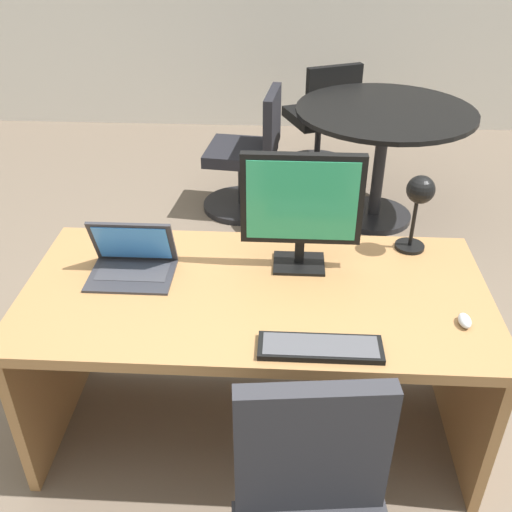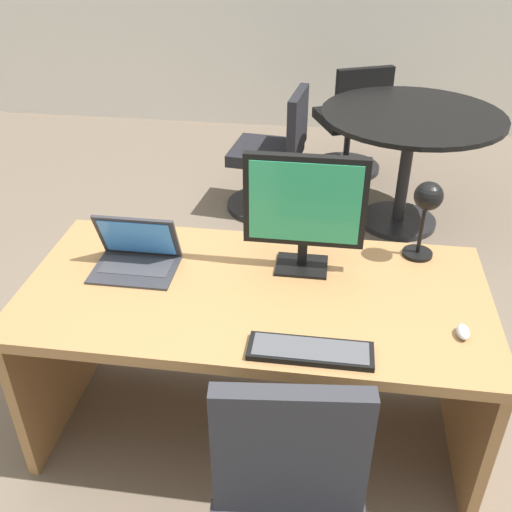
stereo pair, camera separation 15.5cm
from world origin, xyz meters
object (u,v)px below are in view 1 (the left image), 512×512
object	(u,v)px
meeting_chair_far	(322,127)
meeting_chair_near	(249,162)
laptop	(132,256)
mouse	(465,321)
desk_lamp	(419,199)
desk	(256,323)
meeting_table	(383,138)
keyboard	(320,348)
monitor	(302,204)

from	to	relation	value
meeting_chair_far	meeting_chair_near	bearing A→B (deg)	-126.73
laptop	meeting_chair_far	size ratio (longest dim) A/B	0.36
mouse	meeting_chair_far	world-z (taller)	meeting_chair_far
laptop	desk_lamp	xyz separation A→B (m)	(1.09, 0.20, 0.17)
desk_lamp	meeting_chair_near	size ratio (longest dim) A/B	0.39
desk	meeting_table	xyz separation A→B (m)	(0.73, 1.90, 0.06)
keyboard	meeting_chair_near	distance (m)	2.44
laptop	keyboard	size ratio (longest dim) A/B	0.79
meeting_table	monitor	bearing A→B (deg)	-107.74
meeting_table	meeting_chair_far	size ratio (longest dim) A/B	1.30
keyboard	meeting_chair_far	bearing A→B (deg)	87.21
laptop	desk_lamp	world-z (taller)	desk_lamp
desk	mouse	size ratio (longest dim) A/B	22.82
monitor	meeting_chair_near	xyz separation A→B (m)	(-0.32, 1.88, -0.65)
mouse	meeting_table	world-z (taller)	meeting_table
mouse	meeting_chair_near	distance (m)	2.42
desk_lamp	meeting_chair_far	size ratio (longest dim) A/B	0.38
desk	monitor	bearing A→B (deg)	38.23
monitor	keyboard	world-z (taller)	monitor
mouse	meeting_chair_near	xyz separation A→B (m)	(-0.88, 2.22, -0.40)
keyboard	meeting_table	distance (m)	2.33
monitor	laptop	world-z (taller)	monitor
mouse	meeting_table	xyz separation A→B (m)	(0.01, 2.12, -0.16)
desk_lamp	meeting_chair_far	xyz separation A→B (m)	(-0.24, 2.47, -0.61)
meeting_chair_near	meeting_chair_far	bearing A→B (deg)	53.27
desk	meeting_chair_near	size ratio (longest dim) A/B	1.99
desk	monitor	xyz separation A→B (m)	(0.16, 0.13, 0.47)
desk	desk_lamp	distance (m)	0.80
desk	laptop	world-z (taller)	laptop
meeting_chair_far	keyboard	bearing A→B (deg)	-92.79
desk	laptop	size ratio (longest dim) A/B	5.42
desk	meeting_table	bearing A→B (deg)	69.02
mouse	desk	bearing A→B (deg)	163.61
mouse	monitor	bearing A→B (deg)	148.73
keyboard	monitor	bearing A→B (deg)	97.43
meeting_table	desk	bearing A→B (deg)	-110.98
desk	laptop	bearing A→B (deg)	173.66
laptop	meeting_table	xyz separation A→B (m)	(1.21, 1.85, -0.21)
monitor	meeting_chair_far	bearing A→B (deg)	85.25
desk	mouse	bearing A→B (deg)	-16.39
monitor	mouse	size ratio (longest dim) A/B	6.17
monitor	meeting_table	distance (m)	1.91
desk_lamp	meeting_chair_near	bearing A→B (deg)	113.93
keyboard	desk_lamp	world-z (taller)	desk_lamp
meeting_table	meeting_chair_near	distance (m)	0.93
laptop	keyboard	world-z (taller)	laptop
monitor	meeting_chair_near	distance (m)	2.01
laptop	meeting_chair_far	world-z (taller)	laptop
laptop	meeting_table	distance (m)	2.22
desk	monitor	size ratio (longest dim) A/B	3.70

